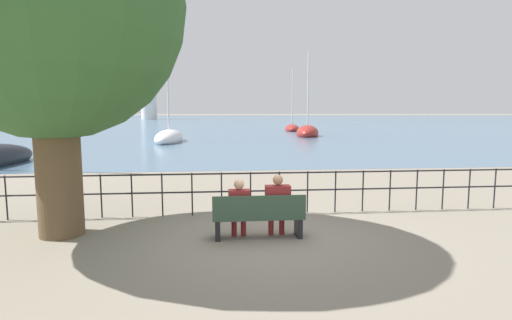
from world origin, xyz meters
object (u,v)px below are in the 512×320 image
seated_person_right (278,203)px  sailboat_1 (292,129)px  seated_person_left (239,206)px  harbor_lighthouse (149,92)px  park_bench (259,217)px  sailboat_0 (169,138)px  sailboat_2 (307,133)px  shade_tree (49,7)px

seated_person_right → sailboat_1: sailboat_1 is taller
seated_person_left → harbor_lighthouse: (-23.15, 130.41, 8.39)m
park_bench → seated_person_right: bearing=10.8°
park_bench → sailboat_1: (9.28, 45.45, -0.14)m
sailboat_0 → sailboat_2: 15.03m
harbor_lighthouse → sailboat_2: bearing=-71.7°
seated_person_left → seated_person_right: bearing=-0.4°
shade_tree → sailboat_0: bearing=91.9°
sailboat_0 → sailboat_1: 23.74m
park_bench → sailboat_1: sailboat_1 is taller
seated_person_right → sailboat_0: size_ratio=0.10×
shade_tree → sailboat_1: size_ratio=0.82×
park_bench → sailboat_1: bearing=78.5°
park_bench → harbor_lighthouse: (-23.54, 130.49, 8.62)m
seated_person_left → sailboat_0: bearing=99.6°
sailboat_1 → seated_person_right: bearing=-90.8°
park_bench → harbor_lighthouse: bearing=100.2°
seated_person_right → harbor_lighthouse: harbor_lighthouse is taller
seated_person_right → sailboat_2: size_ratio=0.14×
seated_person_left → sailboat_1: (9.67, 45.38, -0.37)m
park_bench → harbor_lighthouse: size_ratio=0.09×
park_bench → seated_person_right: size_ratio=1.43×
shade_tree → harbor_lighthouse: 131.39m
shade_tree → sailboat_2: size_ratio=0.77×
sailboat_0 → sailboat_2: (13.40, 6.81, -0.00)m
seated_person_right → sailboat_1: (8.89, 45.38, -0.41)m
seated_person_right → sailboat_0: 26.80m
seated_person_left → seated_person_right: (0.77, -0.00, 0.04)m
harbor_lighthouse → seated_person_right: bearing=-79.6°
park_bench → sailboat_1: 46.39m
shade_tree → park_bench: (4.00, -0.63, -4.09)m
park_bench → seated_person_left: size_ratio=1.52×
seated_person_left → sailboat_0: 26.66m
shade_tree → seated_person_right: 5.85m
sailboat_2 → seated_person_right: bearing=-89.4°
seated_person_left → sailboat_0: size_ratio=0.09×
sailboat_0 → seated_person_left: bearing=-77.3°
shade_tree → sailboat_2: sailboat_2 is taller
harbor_lighthouse → park_bench: bearing=-79.8°
sailboat_1 → park_bench: bearing=-91.2°
harbor_lighthouse → sailboat_0: bearing=-79.8°
park_bench → seated_person_right: (0.39, 0.07, 0.27)m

